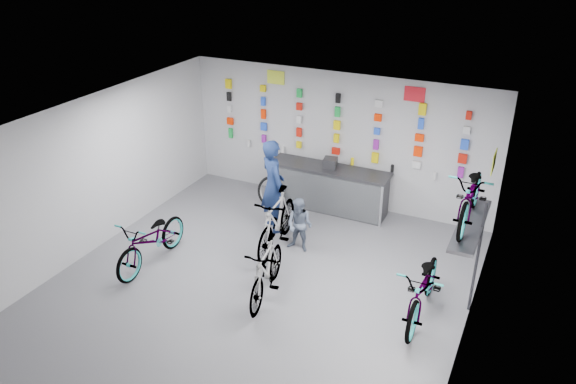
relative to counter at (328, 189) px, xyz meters
The scene contains 21 objects.
floor 3.57m from the counter, 90.00° to the right, with size 8.00×8.00×0.00m, color #57575C.
ceiling 4.34m from the counter, 90.00° to the right, with size 8.00×8.00×0.00m, color white.
wall_back 1.11m from the counter, 90.00° to the left, with size 7.00×7.00×0.00m, color #BDBCBF.
wall_front 7.61m from the counter, 90.00° to the right, with size 7.00×7.00×0.00m, color #BDBCBF.
wall_left 5.08m from the counter, 134.67° to the right, with size 8.00×8.00×0.00m, color #BDBCBF.
wall_right 5.08m from the counter, 45.33° to the right, with size 8.00×8.00×0.00m, color #BDBCBF.
counter is the anchor object (origin of this frame).
merch_wall 1.36m from the counter, 66.39° to the left, with size 5.56×0.08×1.57m.
wall_bracket 4.18m from the counter, 35.12° to the right, with size 0.39×1.90×2.00m.
sign_left 2.73m from the counter, 163.67° to the left, with size 0.42×0.02×0.30m, color #DDF135.
sign_right 2.78m from the counter, 15.36° to the left, with size 0.42×0.02×0.30m, color red.
sign_side 4.72m from the counter, 33.92° to the right, with size 0.02×0.40×0.30m, color #DDF135.
bike_left 4.09m from the counter, 121.09° to the right, with size 0.68×1.94×1.02m, color gray.
bike_center 3.49m from the counter, 85.55° to the right, with size 0.49×1.74×1.05m, color gray.
bike_right 4.01m from the counter, 45.69° to the right, with size 0.70×2.02×1.06m, color gray.
bike_service 2.02m from the counter, 97.81° to the right, with size 0.56×1.99×1.19m, color gray.
bike_wall 4.30m from the counter, 35.76° to the right, with size 0.63×1.80×0.95m, color gray.
clerk 1.57m from the counter, 117.96° to the right, with size 0.72×0.47×1.97m, color navy.
customer 1.88m from the counter, 85.32° to the right, with size 0.53×0.41×1.09m, color #4F5A6E.
spare_wheel 1.31m from the counter, 163.49° to the right, with size 0.72×0.37×0.68m.
register 0.62m from the counter, 24.55° to the left, with size 0.28×0.30×0.22m, color black.
Camera 1 is at (4.03, -6.95, 5.83)m, focal length 35.00 mm.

